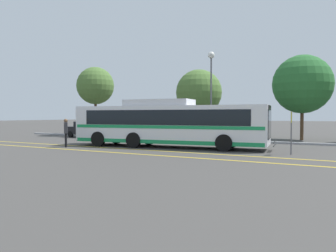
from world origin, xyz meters
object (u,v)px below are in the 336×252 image
object	(u,v)px
tree_0	(95,86)
tree_1	(302,84)
street_lamp	(211,74)
parked_car_1	(136,132)
pedestrian_0	(66,131)
bus_stop_sign	(291,127)
tree_2	(199,93)
parked_car_2	(203,132)
transit_bus	(168,123)
parked_car_0	(87,129)

from	to	relation	value
tree_0	tree_1	distance (m)	20.20
street_lamp	parked_car_1	bearing A→B (deg)	-154.93
pedestrian_0	tree_0	size ratio (longest dim) A/B	0.26
parked_car_1	bus_stop_sign	distance (m)	14.31
bus_stop_sign	tree_2	xyz separation A→B (m)	(-10.21, 11.48, 2.88)
parked_car_2	tree_2	bearing A→B (deg)	23.92
tree_1	pedestrian_0	bearing A→B (deg)	-132.69
pedestrian_0	transit_bus	bearing A→B (deg)	74.84
pedestrian_0	parked_car_2	bearing A→B (deg)	99.69
parked_car_0	parked_car_1	bearing A→B (deg)	91.85
parked_car_1	pedestrian_0	xyz separation A→B (m)	(-0.28, -7.84, 0.41)
tree_1	parked_car_2	bearing A→B (deg)	-139.97
tree_1	transit_bus	bearing A→B (deg)	-123.08
parked_car_2	bus_stop_sign	xyz separation A→B (m)	(7.37, -5.66, 0.69)
pedestrian_0	tree_0	distance (m)	13.74
parked_car_0	tree_2	xyz separation A→B (m)	(8.82, 6.23, 3.58)
parked_car_2	pedestrian_0	bearing A→B (deg)	141.29
pedestrian_0	tree_0	world-z (taller)	tree_0
parked_car_1	tree_1	world-z (taller)	tree_1
parked_car_2	pedestrian_0	xyz separation A→B (m)	(-6.25, -8.40, 0.31)
parked_car_2	tree_1	bearing A→B (deg)	-52.05
parked_car_0	pedestrian_0	distance (m)	9.66
parked_car_1	street_lamp	size ratio (longest dim) A/B	0.54
street_lamp	tree_1	bearing A→B (deg)	26.82
street_lamp	tree_2	distance (m)	4.72
parked_car_2	tree_0	size ratio (longest dim) A/B	0.65
bus_stop_sign	tree_0	xyz separation A→B (m)	(-20.66, 8.32, 3.73)
parked_car_2	street_lamp	distance (m)	5.31
pedestrian_0	tree_2	size ratio (longest dim) A/B	0.28
parked_car_1	bus_stop_sign	world-z (taller)	bus_stop_sign
transit_bus	parked_car_0	distance (m)	12.30
bus_stop_sign	tree_1	size ratio (longest dim) A/B	0.32
transit_bus	parked_car_2	world-z (taller)	transit_bus
parked_car_0	tree_2	bearing A→B (deg)	128.65
bus_stop_sign	street_lamp	xyz separation A→B (m)	(-7.53, 7.82, 4.16)
tree_0	parked_car_1	bearing A→B (deg)	-23.76
parked_car_2	tree_1	world-z (taller)	tree_1
tree_1	tree_2	bearing A→B (deg)	178.76
pedestrian_0	street_lamp	distance (m)	13.01
parked_car_1	pedestrian_0	size ratio (longest dim) A/B	2.17
parked_car_0	parked_car_1	size ratio (longest dim) A/B	1.07
transit_bus	street_lamp	xyz separation A→B (m)	(0.21, 7.36, 4.06)
parked_car_1	tree_1	size ratio (longest dim) A/B	0.57
pedestrian_0	tree_0	xyz separation A→B (m)	(-7.04, 11.06, 4.12)
transit_bus	tree_1	world-z (taller)	tree_1
parked_car_1	parked_car_2	xyz separation A→B (m)	(5.97, 0.56, 0.10)
tree_0	transit_bus	bearing A→B (deg)	-31.31
parked_car_1	street_lamp	xyz separation A→B (m)	(5.81, 2.72, 4.95)
street_lamp	pedestrian_0	bearing A→B (deg)	-119.98
tree_1	tree_0	bearing A→B (deg)	-171.58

